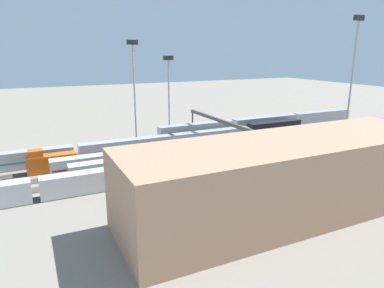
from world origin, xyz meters
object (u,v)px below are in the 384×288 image
(train_on_track_2, at_px, (50,162))
(train_on_track_5, at_px, (219,161))
(maintenance_shed, at_px, (290,176))
(train_on_track_1, at_px, (164,142))
(light_mast_0, at_px, (169,87))
(train_on_track_0, at_px, (265,125))
(light_mast_1, at_px, (353,72))
(signal_gantry, at_px, (218,123))
(train_on_track_3, at_px, (160,155))
(train_on_track_4, at_px, (220,153))
(light_mast_2, at_px, (134,80))

(train_on_track_2, height_order, train_on_track_5, train_on_track_2)
(maintenance_shed, bearing_deg, train_on_track_1, -83.37)
(light_mast_0, bearing_deg, train_on_track_0, 173.78)
(train_on_track_0, xyz_separation_m, light_mast_1, (-2.06, 28.77, 17.77))
(light_mast_0, relative_size, light_mast_1, 0.73)
(light_mast_0, xyz_separation_m, signal_gantry, (-6.72, 15.90, -7.97))
(train_on_track_3, height_order, train_on_track_5, same)
(train_on_track_4, xyz_separation_m, light_mast_2, (13.32, -22.21, 15.60))
(light_mast_1, distance_m, maintenance_shed, 40.72)
(light_mast_0, bearing_deg, light_mast_1, 135.98)
(light_mast_1, distance_m, light_mast_2, 53.48)
(light_mast_1, height_order, light_mast_2, light_mast_1)
(train_on_track_0, bearing_deg, signal_gantry, 27.02)
(light_mast_2, xyz_separation_m, signal_gantry, (-16.93, 14.71, -10.13))
(train_on_track_3, bearing_deg, signal_gantry, -171.39)
(train_on_track_0, height_order, train_on_track_1, train_on_track_0)
(train_on_track_4, height_order, train_on_track_5, train_on_track_4)
(train_on_track_4, bearing_deg, train_on_track_0, -144.58)
(light_mast_2, bearing_deg, light_mast_0, -173.36)
(light_mast_1, bearing_deg, maintenance_shed, 28.90)
(train_on_track_3, xyz_separation_m, light_mast_2, (0.41, -17.21, 15.69))
(train_on_track_0, height_order, train_on_track_3, train_on_track_0)
(train_on_track_5, distance_m, maintenance_shed, 22.54)
(train_on_track_4, relative_size, light_mast_1, 2.02)
(train_on_track_4, bearing_deg, signal_gantry, -115.71)
(train_on_track_0, bearing_deg, light_mast_0, -6.22)
(train_on_track_3, distance_m, signal_gantry, 17.61)
(train_on_track_2, distance_m, light_mast_2, 30.10)
(train_on_track_3, bearing_deg, train_on_track_1, -115.80)
(train_on_track_3, relative_size, train_on_track_4, 0.71)
(train_on_track_0, relative_size, train_on_track_1, 0.79)
(train_on_track_0, xyz_separation_m, signal_gantry, (24.51, 12.50, 4.93))
(signal_gantry, bearing_deg, train_on_track_2, -3.61)
(train_on_track_5, height_order, light_mast_0, light_mast_0)
(signal_gantry, bearing_deg, train_on_track_4, 64.29)
(light_mast_0, bearing_deg, light_mast_2, 6.64)
(train_on_track_0, relative_size, light_mast_1, 2.17)
(train_on_track_0, xyz_separation_m, train_on_track_5, (31.28, 25.00, -0.60))
(train_on_track_0, xyz_separation_m, maintenance_shed, (31.29, 47.19, 3.38))
(train_on_track_1, bearing_deg, maintenance_shed, 96.63)
(train_on_track_3, bearing_deg, maintenance_shed, 106.83)
(train_on_track_2, height_order, signal_gantry, signal_gantry)
(train_on_track_2, xyz_separation_m, light_mast_2, (-22.71, -12.21, 15.53))
(train_on_track_2, height_order, train_on_track_3, train_on_track_2)
(train_on_track_4, xyz_separation_m, maintenance_shed, (3.17, 27.19, 3.92))
(train_on_track_5, distance_m, signal_gantry, 15.25)
(train_on_track_5, bearing_deg, train_on_track_2, -24.53)
(train_on_track_0, distance_m, light_mast_0, 33.96)
(train_on_track_5, relative_size, maintenance_shed, 2.20)
(train_on_track_3, xyz_separation_m, signal_gantry, (-16.52, -2.50, 5.56))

